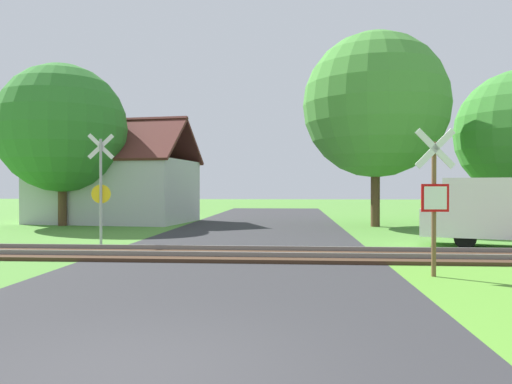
# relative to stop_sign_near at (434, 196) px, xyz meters

# --- Properties ---
(ground_plane) EXTENTS (160.00, 160.00, 0.00)m
(ground_plane) POSITION_rel_stop_sign_near_xyz_m (-4.65, -6.08, -1.76)
(ground_plane) COLOR #4C8433
(road_asphalt) EXTENTS (7.92, 80.00, 0.01)m
(road_asphalt) POSITION_rel_stop_sign_near_xyz_m (-4.65, -4.08, -1.75)
(road_asphalt) COLOR #2D2D30
(road_asphalt) RESTS_ON ground
(rail_track) EXTENTS (60.00, 2.60, 0.22)m
(rail_track) POSITION_rel_stop_sign_near_xyz_m (-4.65, 2.86, -1.70)
(rail_track) COLOR #422D1E
(rail_track) RESTS_ON ground
(stop_sign_near) EXTENTS (0.88, 0.17, 3.21)m
(stop_sign_near) POSITION_rel_stop_sign_near_xyz_m (0.00, 0.00, 0.00)
(stop_sign_near) COLOR brown
(stop_sign_near) RESTS_ON ground
(crossing_sign_far) EXTENTS (0.85, 0.26, 3.77)m
(crossing_sign_far) POSITION_rel_stop_sign_near_xyz_m (-9.54, 5.45, 0.30)
(crossing_sign_far) COLOR #9E9EA5
(crossing_sign_far) RESTS_ON ground
(house) EXTENTS (9.20, 6.91, 5.83)m
(house) POSITION_rel_stop_sign_near_xyz_m (-12.99, 16.29, 0.16)
(house) COLOR #B7B7BC
(house) RESTS_ON ground
(tree_right) EXTENTS (7.18, 7.18, 9.62)m
(tree_right) POSITION_rel_stop_sign_near_xyz_m (1.04, 14.13, 4.27)
(tree_right) COLOR #513823
(tree_right) RESTS_ON ground
(tree_left) EXTENTS (6.50, 6.50, 8.21)m
(tree_left) POSITION_rel_stop_sign_near_xyz_m (-14.77, 13.57, 3.20)
(tree_left) COLOR #513823
(tree_left) RESTS_ON ground
(mail_truck) EXTENTS (5.24, 3.34, 2.24)m
(mail_truck) POSITION_rel_stop_sign_near_xyz_m (3.83, 5.52, -0.52)
(mail_truck) COLOR white
(mail_truck) RESTS_ON ground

